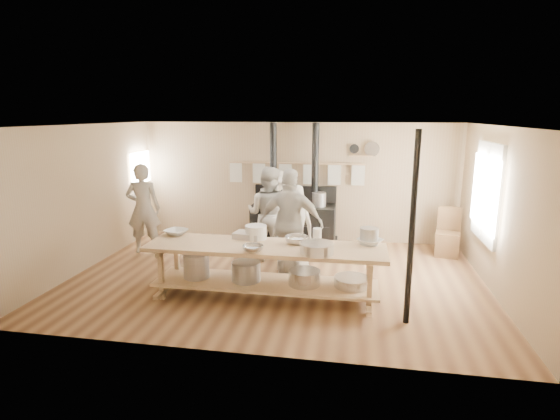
{
  "coord_description": "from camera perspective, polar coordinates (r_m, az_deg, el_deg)",
  "views": [
    {
      "loc": [
        1.3,
        -7.04,
        2.78
      ],
      "look_at": [
        0.04,
        0.2,
        1.16
      ],
      "focal_mm": 28.0,
      "sensor_mm": 36.0,
      "label": 1
    }
  ],
  "objects": [
    {
      "name": "cook_center",
      "position": [
        7.66,
        1.68,
        -2.49
      ],
      "size": [
        0.93,
        0.81,
        1.61
      ],
      "primitive_type": "imported",
      "rotation": [
        0.0,
        0.0,
        3.6
      ],
      "color": "beige",
      "rests_on": "ground"
    },
    {
      "name": "prep_table",
      "position": [
        6.67,
        -2.02,
        -7.34
      ],
      "size": [
        3.6,
        0.9,
        0.85
      ],
      "color": "tan",
      "rests_on": "ground"
    },
    {
      "name": "support_post",
      "position": [
        5.93,
        16.86,
        -2.56
      ],
      "size": [
        0.08,
        0.08,
        2.6
      ],
      "primitive_type": "cylinder",
      "color": "black",
      "rests_on": "ground"
    },
    {
      "name": "cook_by_window",
      "position": [
        9.3,
        -0.42,
        0.24
      ],
      "size": [
        1.09,
        0.68,
        1.62
      ],
      "primitive_type": "imported",
      "rotation": [
        0.0,
        0.0,
        -0.07
      ],
      "color": "beige",
      "rests_on": "ground"
    },
    {
      "name": "bowl_white_a",
      "position": [
        7.32,
        -13.4,
        -2.83
      ],
      "size": [
        0.45,
        0.45,
        0.09
      ],
      "primitive_type": "imported",
      "rotation": [
        0.0,
        0.0,
        -0.32
      ],
      "color": "white",
      "rests_on": "prep_table"
    },
    {
      "name": "bowl_steel_a",
      "position": [
        6.27,
        -3.54,
        -5.05
      ],
      "size": [
        0.39,
        0.39,
        0.09
      ],
      "primitive_type": "imported",
      "rotation": [
        0.0,
        0.0,
        0.37
      ],
      "color": "silver",
      "rests_on": "prep_table"
    },
    {
      "name": "window_right",
      "position": [
        8.04,
        25.43,
        2.09
      ],
      "size": [
        0.09,
        1.5,
        1.65
      ],
      "color": "beige",
      "rests_on": "ground"
    },
    {
      "name": "bowl_steel_b",
      "position": [
        6.64,
        2.2,
        -3.94
      ],
      "size": [
        0.42,
        0.42,
        0.11
      ],
      "primitive_type": "imported",
      "rotation": [
        0.0,
        0.0,
        3.34
      ],
      "color": "silver",
      "rests_on": "prep_table"
    },
    {
      "name": "cook_left",
      "position": [
        8.33,
        -1.49,
        -0.52
      ],
      "size": [
        0.99,
        0.83,
        1.82
      ],
      "primitive_type": "imported",
      "rotation": [
        0.0,
        0.0,
        2.97
      ],
      "color": "beige",
      "rests_on": "ground"
    },
    {
      "name": "towel_rail",
      "position": [
        9.61,
        2.06,
        5.19
      ],
      "size": [
        3.0,
        0.04,
        0.47
      ],
      "color": "tan",
      "rests_on": "ground"
    },
    {
      "name": "back_wall_shelf",
      "position": [
        9.51,
        10.96,
        7.56
      ],
      "size": [
        0.63,
        0.14,
        0.32
      ],
      "color": "tan",
      "rests_on": "ground"
    },
    {
      "name": "deep_bowl_enamel",
      "position": [
        6.89,
        -3.17,
        -2.9
      ],
      "size": [
        0.43,
        0.43,
        0.21
      ],
      "primitive_type": "cylinder",
      "rotation": [
        0.0,
        0.0,
        -0.33
      ],
      "color": "white",
      "rests_on": "prep_table"
    },
    {
      "name": "cook_far_left",
      "position": [
        9.21,
        -17.41,
        0.19
      ],
      "size": [
        0.75,
        0.58,
        1.83
      ],
      "primitive_type": "imported",
      "rotation": [
        0.0,
        0.0,
        3.37
      ],
      "color": "beige",
      "rests_on": "ground"
    },
    {
      "name": "pitcher",
      "position": [
        6.75,
        4.88,
        -3.28
      ],
      "size": [
        0.16,
        0.16,
        0.21
      ],
      "primitive_type": "cylinder",
      "rotation": [
        0.0,
        0.0,
        -0.18
      ],
      "color": "white",
      "rests_on": "prep_table"
    },
    {
      "name": "mixing_bowl_large",
      "position": [
        6.2,
        4.83,
        -4.99
      ],
      "size": [
        0.58,
        0.58,
        0.15
      ],
      "primitive_type": "cylinder",
      "rotation": [
        0.0,
        0.0,
        0.24
      ],
      "color": "silver",
      "rests_on": "prep_table"
    },
    {
      "name": "cook_right",
      "position": [
        7.42,
        1.41,
        -1.85
      ],
      "size": [
        1.13,
        0.5,
        1.9
      ],
      "primitive_type": "imported",
      "rotation": [
        0.0,
        0.0,
        3.11
      ],
      "color": "beige",
      "rests_on": "ground"
    },
    {
      "name": "roasting_pan",
      "position": [
        6.94,
        -4.2,
        -3.32
      ],
      "size": [
        0.47,
        0.36,
        0.1
      ],
      "primitive_type": "cube",
      "rotation": [
        0.0,
        0.0,
        -0.17
      ],
      "color": "#B2B2B7",
      "rests_on": "prep_table"
    },
    {
      "name": "bucket_galv",
      "position": [
        6.72,
        11.56,
        -3.36
      ],
      "size": [
        0.36,
        0.36,
        0.26
      ],
      "primitive_type": "cylinder",
      "rotation": [
        0.0,
        0.0,
        -0.35
      ],
      "color": "gray",
      "rests_on": "prep_table"
    },
    {
      "name": "left_opening",
      "position": [
        10.28,
        -17.76,
        5.29
      ],
      "size": [
        0.0,
        0.9,
        0.9
      ],
      "color": "white",
      "rests_on": "ground"
    },
    {
      "name": "room_shell",
      "position": [
        7.25,
        -0.55,
        3.28
      ],
      "size": [
        7.0,
        7.0,
        7.0
      ],
      "color": "tan",
      "rests_on": "ground"
    },
    {
      "name": "chair",
      "position": [
        9.34,
        21.01,
        -3.88
      ],
      "size": [
        0.53,
        0.53,
        0.96
      ],
      "rotation": [
        0.0,
        0.0,
        -0.21
      ],
      "color": "brown",
      "rests_on": "ground"
    },
    {
      "name": "stove",
      "position": [
        9.52,
        1.74,
        -1.26
      ],
      "size": [
        1.9,
        0.75,
        2.6
      ],
      "color": "black",
      "rests_on": "ground"
    },
    {
      "name": "bowl_white_b",
      "position": [
        6.75,
        11.66,
        -4.06
      ],
      "size": [
        0.49,
        0.49,
        0.09
      ],
      "primitive_type": "imported",
      "rotation": [
        0.0,
        0.0,
        2.47
      ],
      "color": "white",
      "rests_on": "prep_table"
    },
    {
      "name": "ground",
      "position": [
        7.68,
        -0.52,
        -8.76
      ],
      "size": [
        7.0,
        7.0,
        0.0
      ],
      "primitive_type": "plane",
      "color": "brown",
      "rests_on": "ground"
    }
  ]
}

